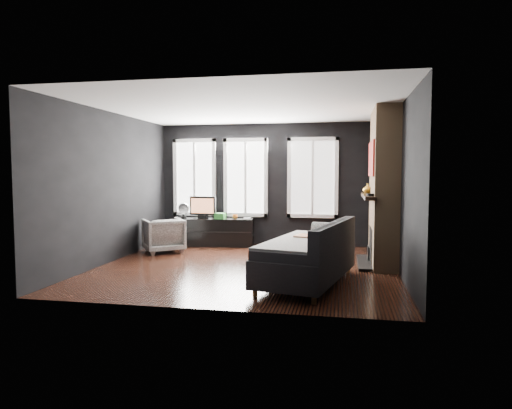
% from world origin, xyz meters
% --- Properties ---
extents(floor, '(5.00, 5.00, 0.00)m').
position_xyz_m(floor, '(0.00, 0.00, 0.00)').
color(floor, black).
rests_on(floor, ground).
extents(ceiling, '(5.00, 5.00, 0.00)m').
position_xyz_m(ceiling, '(0.00, 0.00, 2.70)').
color(ceiling, white).
rests_on(ceiling, ground).
extents(wall_back, '(5.00, 0.02, 2.70)m').
position_xyz_m(wall_back, '(0.00, 2.50, 1.35)').
color(wall_back, black).
rests_on(wall_back, ground).
extents(wall_left, '(0.02, 5.00, 2.70)m').
position_xyz_m(wall_left, '(-2.50, 0.00, 1.35)').
color(wall_left, black).
rests_on(wall_left, ground).
extents(wall_right, '(0.02, 5.00, 2.70)m').
position_xyz_m(wall_right, '(2.50, 0.00, 1.35)').
color(wall_right, black).
rests_on(wall_right, ground).
extents(windows, '(4.00, 0.16, 1.76)m').
position_xyz_m(windows, '(-0.45, 2.46, 2.38)').
color(windows, white).
rests_on(windows, wall_back).
extents(fireplace, '(0.70, 1.62, 2.70)m').
position_xyz_m(fireplace, '(2.30, 0.60, 1.35)').
color(fireplace, '#93724C').
rests_on(fireplace, floor).
extents(sofa, '(1.52, 2.32, 0.92)m').
position_xyz_m(sofa, '(1.10, -1.01, 0.46)').
color(sofa, '#28282A').
rests_on(sofa, floor).
extents(stripe_pillow, '(0.13, 0.37, 0.36)m').
position_xyz_m(stripe_pillow, '(1.44, -0.56, 0.66)').
color(stripe_pillow, gray).
rests_on(stripe_pillow, sofa).
extents(armchair, '(1.01, 0.99, 0.76)m').
position_xyz_m(armchair, '(-1.95, 1.05, 0.38)').
color(armchair, silver).
rests_on(armchair, floor).
extents(media_console, '(1.80, 0.73, 0.60)m').
position_xyz_m(media_console, '(-1.20, 2.10, 0.30)').
color(media_console, black).
rests_on(media_console, floor).
extents(monitor, '(0.63, 0.19, 0.55)m').
position_xyz_m(monitor, '(-1.45, 2.10, 0.88)').
color(monitor, black).
rests_on(monitor, media_console).
extents(desk_fan, '(0.25, 0.25, 0.35)m').
position_xyz_m(desk_fan, '(-1.87, 2.03, 0.77)').
color(desk_fan, '#969696').
rests_on(desk_fan, media_console).
extents(mug, '(0.13, 0.11, 0.12)m').
position_xyz_m(mug, '(-0.72, 2.12, 0.66)').
color(mug, orange).
rests_on(mug, media_console).
extents(book, '(0.16, 0.03, 0.21)m').
position_xyz_m(book, '(-0.54, 2.19, 0.71)').
color(book, '#C6B698').
rests_on(book, media_console).
extents(storage_box, '(0.25, 0.18, 0.12)m').
position_xyz_m(storage_box, '(-1.04, 2.05, 0.66)').
color(storage_box, '#287028').
rests_on(storage_box, media_console).
extents(mantel_vase, '(0.22, 0.22, 0.17)m').
position_xyz_m(mantel_vase, '(2.05, 1.05, 1.32)').
color(mantel_vase, gold).
rests_on(mantel_vase, fireplace).
extents(mantel_clock, '(0.15, 0.15, 0.04)m').
position_xyz_m(mantel_clock, '(2.05, 0.05, 1.25)').
color(mantel_clock, black).
rests_on(mantel_clock, fireplace).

